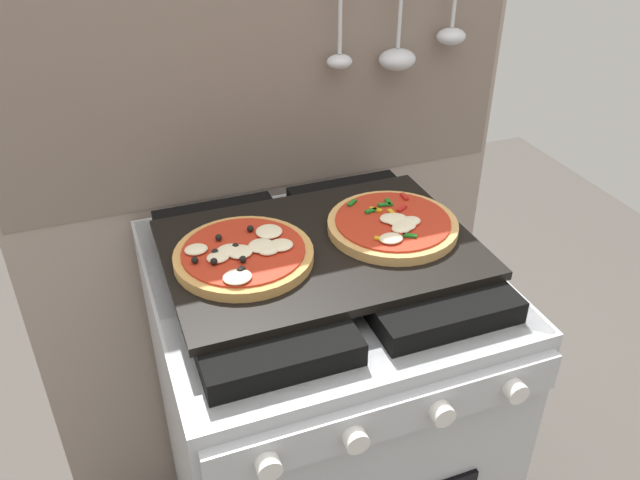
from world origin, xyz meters
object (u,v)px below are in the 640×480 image
(baking_tray, at_px, (320,249))
(pizza_right, at_px, (393,225))
(pizza_left, at_px, (244,256))
(stove, at_px, (320,427))

(baking_tray, height_order, pizza_right, pizza_right)
(pizza_left, bearing_deg, stove, 1.37)
(baking_tray, distance_m, pizza_left, 0.14)
(stove, xyz_separation_m, pizza_right, (0.14, 0.00, 0.48))
(stove, height_order, pizza_left, pizza_left)
(baking_tray, bearing_deg, stove, -90.00)
(baking_tray, bearing_deg, pizza_right, -0.23)
(stove, relative_size, baking_tray, 1.67)
(stove, bearing_deg, pizza_left, -178.63)
(pizza_left, bearing_deg, baking_tray, 2.05)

